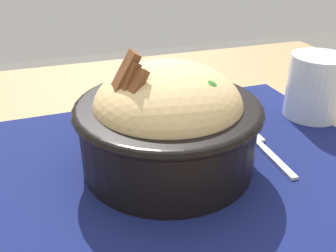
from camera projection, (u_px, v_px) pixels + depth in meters
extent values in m
cube|color=#99754C|center=(158.00, 182.00, 0.44)|extent=(1.01, 0.85, 0.03)
cylinder|color=olive|center=(272.00, 188.00, 1.05)|extent=(0.04, 0.04, 0.73)
cube|color=#11194C|center=(179.00, 161.00, 0.45)|extent=(0.48, 0.37, 0.00)
cylinder|color=black|center=(168.00, 135.00, 0.42)|extent=(0.19, 0.19, 0.08)
torus|color=black|center=(168.00, 108.00, 0.40)|extent=(0.21, 0.21, 0.01)
ellipsoid|color=tan|center=(168.00, 107.00, 0.40)|extent=(0.22, 0.22, 0.10)
sphere|color=#2F6C29|center=(182.00, 83.00, 0.40)|extent=(0.03, 0.03, 0.03)
sphere|color=#2F6C29|center=(206.00, 94.00, 0.37)|extent=(0.03, 0.03, 0.03)
cylinder|color=orange|center=(153.00, 76.00, 0.43)|extent=(0.02, 0.04, 0.01)
cube|color=brown|center=(120.00, 80.00, 0.37)|extent=(0.04, 0.02, 0.06)
cube|color=brown|center=(124.00, 86.00, 0.36)|extent=(0.03, 0.03, 0.05)
cube|color=brown|center=(130.00, 91.00, 0.36)|extent=(0.04, 0.03, 0.04)
cube|color=silver|center=(278.00, 162.00, 0.44)|extent=(0.01, 0.07, 0.00)
cube|color=silver|center=(260.00, 145.00, 0.47)|extent=(0.01, 0.01, 0.00)
cube|color=silver|center=(253.00, 137.00, 0.49)|extent=(0.02, 0.03, 0.00)
cube|color=silver|center=(250.00, 128.00, 0.51)|extent=(0.00, 0.02, 0.00)
cube|color=silver|center=(246.00, 129.00, 0.51)|extent=(0.00, 0.02, 0.00)
cube|color=silver|center=(242.00, 129.00, 0.51)|extent=(0.00, 0.02, 0.00)
cube|color=silver|center=(238.00, 130.00, 0.51)|extent=(0.00, 0.02, 0.00)
cylinder|color=silver|center=(315.00, 87.00, 0.53)|extent=(0.08, 0.08, 0.09)
cylinder|color=silver|center=(311.00, 108.00, 0.55)|extent=(0.07, 0.07, 0.03)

